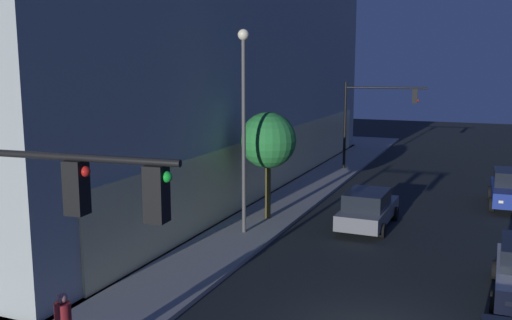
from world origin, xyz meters
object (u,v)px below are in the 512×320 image
Objects in this scene: modern_building at (80,48)px; traffic_light_near_corner at (46,227)px; car_blue at (511,189)px; sidewalk_tree at (268,141)px; car_grey at (368,208)px; street_lamp_sidewalk at (244,108)px; traffic_light_far_corner at (372,110)px.

modern_building reaches higher than traffic_light_near_corner.
sidewalk_tree is at bearing 124.46° from car_blue.
sidewalk_tree is 0.99× the size of car_grey.
modern_building is 8.42× the size of car_blue.
modern_building is 17.56m from street_lamp_sidewalk.
street_lamp_sidewalk is 14.51m from car_blue.
car_blue is at bearing -88.55° from modern_building.
modern_building is 16.92m from sidewalk_tree.
traffic_light_near_corner is 0.69× the size of street_lamp_sidewalk.
sidewalk_tree reaches higher than car_grey.
car_blue is (-6.79, -8.23, -3.14)m from traffic_light_far_corner.
car_blue is (0.64, -25.20, -7.07)m from modern_building.
car_grey is (-12.99, -2.43, -3.23)m from traffic_light_far_corner.
street_lamp_sidewalk reaches higher than car_grey.
traffic_light_far_corner is (29.43, 0.17, -0.11)m from traffic_light_near_corner.
traffic_light_far_corner reaches higher than car_blue.
traffic_light_far_corner is 0.70× the size of street_lamp_sidewalk.
traffic_light_far_corner is at bearing -7.82° from sidewalk_tree.
street_lamp_sidewalk is 1.82× the size of car_blue.
traffic_light_near_corner is 0.98× the size of traffic_light_far_corner.
modern_building reaches higher than street_lamp_sidewalk.
sidewalk_tree is at bearing 172.18° from traffic_light_far_corner.
traffic_light_far_corner is 13.60m from car_grey.
street_lamp_sidewalk reaches higher than traffic_light_far_corner.
traffic_light_far_corner is 1.20× the size of sidewalk_tree.
traffic_light_far_corner is 11.12m from car_blue.
sidewalk_tree is 1.06× the size of car_blue.
traffic_light_near_corner is (-22.00, -17.15, -3.82)m from modern_building.
traffic_light_near_corner is 24.25m from car_blue.
car_blue is at bearing -55.54° from sidewalk_tree.
street_lamp_sidewalk is (-8.73, -14.99, -2.75)m from modern_building.
car_grey is (-5.56, -19.41, -7.16)m from modern_building.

